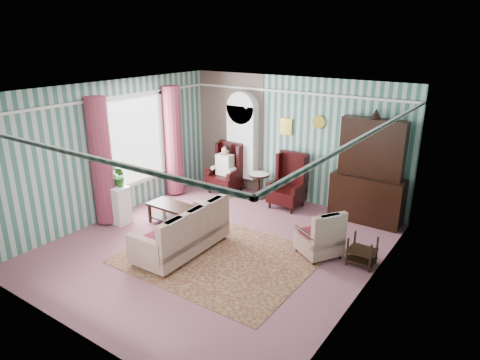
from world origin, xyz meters
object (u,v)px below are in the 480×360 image
Objects in this scene: wingback_right at (287,181)px; sofa at (181,226)px; dresser_hutch at (370,168)px; coffee_table at (171,214)px; round_side_table at (259,186)px; plant_stand at (117,204)px; floral_armchair at (319,232)px; wingback_left at (225,168)px; bookcase at (242,147)px; seated_woman at (225,170)px; nest_table at (362,251)px.

sofa is at bearing -100.50° from wingback_right.
coffee_table is (-3.28, -2.45, -0.96)m from dresser_hutch.
round_side_table is 3.14m from sofa.
floral_armchair is (4.11, 1.09, 0.06)m from plant_stand.
plant_stand is at bearing -106.22° from wingback_left.
coffee_table is at bearing 50.59° from sofa.
floral_armchair is (-0.19, -1.93, -0.72)m from dresser_hutch.
bookcase is 1.90× the size of seated_woman.
plant_stand is (-2.55, -2.75, -0.22)m from wingback_right.
bookcase is at bearing 14.88° from sofa.
dresser_hutch reaches higher than bookcase.
bookcase is 1.63m from wingback_right.
wingback_left is at bearing 94.69° from floral_armchair.
seated_woman is 1.28× the size of floral_armchair.
wingback_left is at bearing 0.00° from seated_woman.
wingback_right is at bearing -11.41° from sofa.
sofa is 1.93× the size of coffee_table.
coffee_table is at bearing -125.08° from wingback_right.
wingback_left is at bearing -170.54° from round_side_table.
floral_armchair is at bearing -46.78° from wingback_right.
plant_stand is (-4.87, -1.20, 0.13)m from nest_table.
wingback_right is at bearing 146.25° from nest_table.
round_side_table is (0.65, -0.24, -0.82)m from bookcase.
floral_armchair is at bearing -26.66° from seated_woman.
wingback_left is 0.04m from seated_woman.
nest_table is at bearing -50.10° from floral_armchair.
bookcase is at bearing 89.24° from coffee_table.
wingback_left is 0.97m from round_side_table.
wingback_right is at bearing 47.16° from plant_stand.
wingback_right reaches higher than sofa.
round_side_table is at bearing 9.46° from seated_woman.
floral_armchair is at bearing -33.84° from bookcase.
floral_armchair reaches higher than plant_stand.
nest_table is (2.32, -1.55, -0.35)m from wingback_right.
plant_stand is (-0.80, -2.75, -0.19)m from seated_woman.
sofa is at bearing -67.98° from seated_woman.
wingback_left is 1.28× the size of coffee_table.
bookcase is 2.80× the size of plant_stand.
plant_stand reaches higher than nest_table.
wingback_left reaches higher than plant_stand.
coffee_table is at bearing -106.33° from round_side_table.
bookcase is 0.68m from wingback_left.
wingback_left reaches higher than floral_armchair.
dresser_hutch is 1.86m from wingback_right.
sofa reaches higher than floral_armchair.
dresser_hutch reaches higher than seated_woman.
seated_woman reaches higher than plant_stand.
dresser_hutch reaches higher than sofa.
bookcase reaches higher than wingback_right.
wingback_right is (1.50, -0.39, -0.50)m from bookcase.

